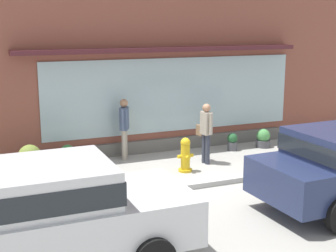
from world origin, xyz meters
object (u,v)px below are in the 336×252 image
at_px(pedestrian_with_handbag, 206,129).
at_px(pedestrian_passerby, 124,124).
at_px(fire_hydrant, 185,155).
at_px(potted_plant_doorstep, 30,158).
at_px(parked_car_silver, 34,212).
at_px(potted_plant_window_right, 263,138).
at_px(potted_plant_corner_tall, 232,142).
at_px(potted_plant_near_hydrant, 68,156).

distance_m(pedestrian_with_handbag, pedestrian_passerby, 2.16).
height_order(fire_hydrant, potted_plant_doorstep, fire_hydrant).
height_order(pedestrian_passerby, parked_car_silver, pedestrian_passerby).
height_order(parked_car_silver, potted_plant_doorstep, parked_car_silver).
xyz_separation_m(pedestrian_with_handbag, parked_car_silver, (-4.79, -3.96, 0.01)).
height_order(pedestrian_passerby, potted_plant_window_right, pedestrian_passerby).
bearing_deg(potted_plant_window_right, potted_plant_corner_tall, 178.39).
distance_m(pedestrian_with_handbag, potted_plant_doorstep, 4.42).
xyz_separation_m(potted_plant_window_right, potted_plant_corner_tall, (-1.02, 0.03, -0.00)).
distance_m(pedestrian_with_handbag, potted_plant_near_hydrant, 3.56).
distance_m(fire_hydrant, pedestrian_passerby, 2.00).
relative_size(fire_hydrant, pedestrian_passerby, 0.52).
bearing_deg(parked_car_silver, fire_hydrant, 40.76).
relative_size(potted_plant_doorstep, potted_plant_window_right, 1.34).
bearing_deg(pedestrian_with_handbag, parked_car_silver, 118.94).
bearing_deg(potted_plant_corner_tall, potted_plant_doorstep, -179.51).
height_order(fire_hydrant, parked_car_silver, parked_car_silver).
bearing_deg(potted_plant_window_right, pedestrian_passerby, 175.06).
height_order(pedestrian_with_handbag, potted_plant_corner_tall, pedestrian_with_handbag).
distance_m(potted_plant_near_hydrant, potted_plant_corner_tall, 4.69).
xyz_separation_m(potted_plant_near_hydrant, potted_plant_corner_tall, (4.68, -0.09, -0.07)).
relative_size(fire_hydrant, potted_plant_doorstep, 1.17).
bearing_deg(potted_plant_near_hydrant, potted_plant_corner_tall, -1.10).
xyz_separation_m(pedestrian_passerby, potted_plant_window_right, (4.13, -0.36, -0.69)).
relative_size(pedestrian_passerby, potted_plant_corner_tall, 3.27).
xyz_separation_m(pedestrian_with_handbag, pedestrian_passerby, (-1.81, 1.18, 0.05)).
relative_size(pedestrian_passerby, potted_plant_doorstep, 2.24).
height_order(potted_plant_window_right, potted_plant_corner_tall, potted_plant_window_right).
height_order(pedestrian_with_handbag, pedestrian_passerby, pedestrian_passerby).
bearing_deg(potted_plant_near_hydrant, pedestrian_with_handbag, -15.49).
distance_m(pedestrian_passerby, potted_plant_near_hydrant, 1.71).
bearing_deg(potted_plant_near_hydrant, potted_plant_window_right, -1.19).
distance_m(fire_hydrant, parked_car_silver, 5.37).
bearing_deg(fire_hydrant, pedestrian_passerby, 122.91).
distance_m(fire_hydrant, potted_plant_doorstep, 3.76).
bearing_deg(potted_plant_doorstep, potted_plant_near_hydrant, 8.45).
distance_m(potted_plant_doorstep, potted_plant_corner_tall, 5.62).
xyz_separation_m(fire_hydrant, potted_plant_doorstep, (-3.55, 1.24, -0.02)).
bearing_deg(potted_plant_doorstep, potted_plant_corner_tall, 0.49).
bearing_deg(potted_plant_window_right, fire_hydrant, -157.82).
xyz_separation_m(pedestrian_with_handbag, potted_plant_near_hydrant, (-3.39, 0.94, -0.58)).
bearing_deg(fire_hydrant, potted_plant_near_hydrant, 152.25).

